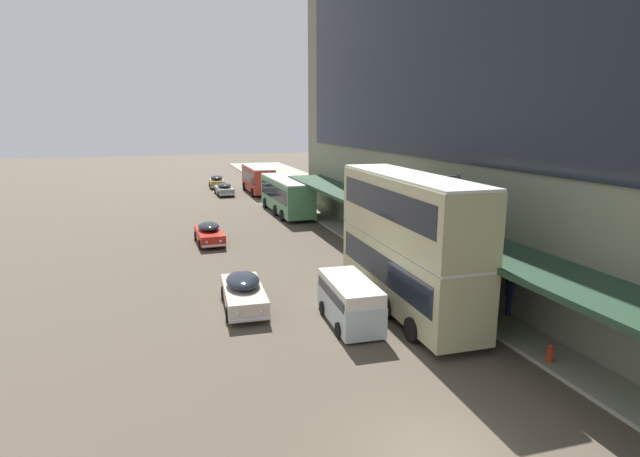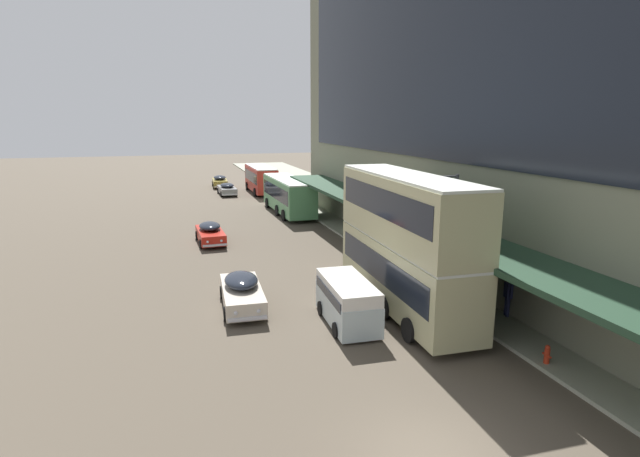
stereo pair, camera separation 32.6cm
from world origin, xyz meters
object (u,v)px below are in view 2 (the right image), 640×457
(transit_bus_kerbside_front, at_px, (405,239))
(vw_van, at_px, (347,299))
(transit_bus_kerbside_far, at_px, (288,194))
(sedan_far_back, at_px, (227,189))
(street_lamp, at_px, (451,228))
(fire_hydrant, at_px, (547,354))
(sedan_trailing_near, at_px, (210,233))
(pedestrian_at_kerb, at_px, (508,294))
(transit_bus_kerbside_rear, at_px, (261,178))
(sedan_lead_mid, at_px, (242,291))
(sedan_oncoming_front, at_px, (220,181))

(transit_bus_kerbside_front, relative_size, vw_van, 2.32)
(transit_bus_kerbside_far, distance_m, sedan_far_back, 14.44)
(transit_bus_kerbside_front, xyz_separation_m, sedan_far_back, (-3.71, 39.05, -2.69))
(street_lamp, bearing_deg, fire_hydrant, -88.37)
(sedan_trailing_near, xyz_separation_m, pedestrian_at_kerb, (11.46, -18.09, 0.45))
(fire_hydrant, bearing_deg, vw_van, 133.27)
(transit_bus_kerbside_rear, relative_size, street_lamp, 1.49)
(sedan_lead_mid, bearing_deg, sedan_trailing_near, 91.74)
(vw_van, height_order, street_lamp, street_lamp)
(sedan_trailing_near, height_order, street_lamp, street_lamp)
(pedestrian_at_kerb, xyz_separation_m, street_lamp, (-1.64, 2.30, 2.58))
(transit_bus_kerbside_rear, xyz_separation_m, sedan_oncoming_front, (-4.25, 6.65, -1.07))
(sedan_lead_mid, distance_m, street_lamp, 10.20)
(pedestrian_at_kerb, bearing_deg, transit_bus_kerbside_front, 148.94)
(sedan_lead_mid, height_order, sedan_far_back, sedan_lead_mid)
(sedan_trailing_near, bearing_deg, transit_bus_kerbside_rear, 71.51)
(sedan_far_back, bearing_deg, sedan_trailing_near, -99.29)
(sedan_far_back, bearing_deg, pedestrian_at_kerb, -79.54)
(sedan_far_back, bearing_deg, sedan_lead_mid, -95.33)
(transit_bus_kerbside_front, distance_m, street_lamp, 2.32)
(sedan_lead_mid, bearing_deg, street_lamp, -15.13)
(transit_bus_kerbside_rear, height_order, sedan_lead_mid, transit_bus_kerbside_rear)
(street_lamp, xyz_separation_m, fire_hydrant, (0.18, -6.50, -3.27))
(sedan_oncoming_front, height_order, pedestrian_at_kerb, pedestrian_at_kerb)
(sedan_lead_mid, height_order, sedan_trailing_near, sedan_lead_mid)
(street_lamp, bearing_deg, transit_bus_kerbside_far, 94.10)
(transit_bus_kerbside_front, xyz_separation_m, sedan_oncoming_front, (-3.85, 46.10, -2.62))
(sedan_lead_mid, bearing_deg, transit_bus_kerbside_rear, 78.48)
(pedestrian_at_kerb, bearing_deg, street_lamp, 125.49)
(sedan_lead_mid, bearing_deg, fire_hydrant, -43.28)
(transit_bus_kerbside_front, bearing_deg, sedan_lead_mid, 160.81)
(transit_bus_kerbside_front, distance_m, transit_bus_kerbside_far, 25.32)
(transit_bus_kerbside_far, bearing_deg, sedan_far_back, 106.91)
(transit_bus_kerbside_rear, bearing_deg, sedan_far_back, -174.42)
(sedan_oncoming_front, distance_m, vw_van, 46.82)
(transit_bus_kerbside_far, relative_size, street_lamp, 1.75)
(sedan_lead_mid, distance_m, sedan_trailing_near, 13.25)
(sedan_lead_mid, height_order, pedestrian_at_kerb, pedestrian_at_kerb)
(transit_bus_kerbside_rear, relative_size, sedan_trailing_near, 1.94)
(pedestrian_at_kerb, height_order, fire_hydrant, pedestrian_at_kerb)
(sedan_oncoming_front, bearing_deg, sedan_lead_mid, -94.30)
(sedan_lead_mid, height_order, vw_van, vw_van)
(transit_bus_kerbside_far, distance_m, street_lamp, 25.47)
(sedan_lead_mid, xyz_separation_m, street_lamp, (9.42, -2.55, 2.99))
(street_lamp, bearing_deg, sedan_far_back, 98.73)
(pedestrian_at_kerb, bearing_deg, transit_bus_kerbside_far, 97.13)
(transit_bus_kerbside_far, bearing_deg, sedan_oncoming_front, 101.72)
(sedan_lead_mid, height_order, street_lamp, street_lamp)
(sedan_far_back, distance_m, pedestrian_at_kerb, 42.12)
(sedan_oncoming_front, relative_size, sedan_lead_mid, 1.01)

